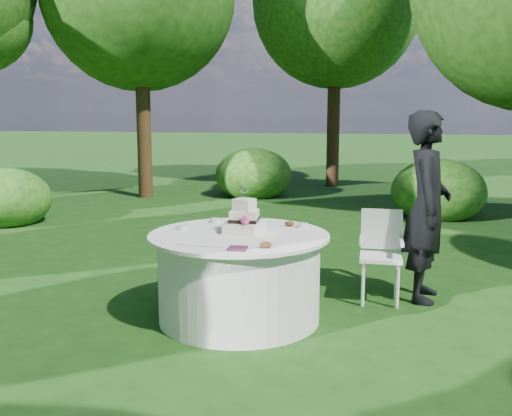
# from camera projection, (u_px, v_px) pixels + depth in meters

# --- Properties ---
(ground) EXTENTS (80.00, 80.00, 0.00)m
(ground) POSITION_uv_depth(u_px,v_px,m) (239.00, 319.00, 5.28)
(ground) COLOR #13340E
(ground) RESTS_ON ground
(napkins) EXTENTS (0.14, 0.14, 0.02)m
(napkins) POSITION_uv_depth(u_px,v_px,m) (237.00, 249.00, 4.57)
(napkins) COLOR #4A1F37
(napkins) RESTS_ON table
(feather_plume) EXTENTS (0.48, 0.07, 0.01)m
(feather_plume) POSITION_uv_depth(u_px,v_px,m) (204.00, 245.00, 4.70)
(feather_plume) COLOR white
(feather_plume) RESTS_ON table
(guest) EXTENTS (0.50, 0.71, 1.82)m
(guest) POSITION_uv_depth(u_px,v_px,m) (427.00, 207.00, 5.71)
(guest) COLOR black
(guest) RESTS_ON ground
(table) EXTENTS (1.56, 1.56, 0.77)m
(table) POSITION_uv_depth(u_px,v_px,m) (239.00, 277.00, 5.21)
(table) COLOR silver
(table) RESTS_ON ground
(cake) EXTENTS (0.34, 0.34, 0.42)m
(cake) POSITION_uv_depth(u_px,v_px,m) (244.00, 220.00, 5.17)
(cake) COLOR white
(cake) RESTS_ON table
(chair) EXTENTS (0.41, 0.39, 0.88)m
(chair) POSITION_uv_depth(u_px,v_px,m) (381.00, 248.00, 5.73)
(chair) COLOR white
(chair) RESTS_ON ground
(votives) EXTENTS (1.14, 0.47, 0.04)m
(votives) POSITION_uv_depth(u_px,v_px,m) (234.00, 224.00, 5.47)
(votives) COLOR silver
(votives) RESTS_ON table
(petal_cups) EXTENTS (0.15, 0.98, 0.05)m
(petal_cups) POSITION_uv_depth(u_px,v_px,m) (279.00, 233.00, 5.05)
(petal_cups) COLOR #562D16
(petal_cups) RESTS_ON table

